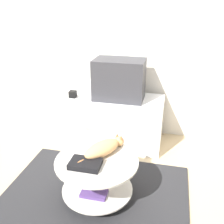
{
  "coord_description": "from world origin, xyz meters",
  "views": [
    {
      "loc": [
        0.61,
        -1.78,
        1.76
      ],
      "look_at": [
        0.03,
        0.68,
        0.63
      ],
      "focal_mm": 42.0,
      "sensor_mm": 36.0,
      "label": 1
    }
  ],
  "objects_px": {
    "tv": "(119,80)",
    "dvd_box": "(85,164)",
    "cat": "(103,148)",
    "speaker": "(73,94)"
  },
  "relations": [
    {
      "from": "dvd_box",
      "to": "tv",
      "type": "bearing_deg",
      "value": 88.09
    },
    {
      "from": "dvd_box",
      "to": "cat",
      "type": "xyz_separation_m",
      "value": [
        0.1,
        0.22,
        0.04
      ]
    },
    {
      "from": "tv",
      "to": "cat",
      "type": "xyz_separation_m",
      "value": [
        0.06,
        -0.98,
        -0.35
      ]
    },
    {
      "from": "cat",
      "to": "tv",
      "type": "bearing_deg",
      "value": 35.83
    },
    {
      "from": "tv",
      "to": "dvd_box",
      "type": "bearing_deg",
      "value": -91.91
    },
    {
      "from": "dvd_box",
      "to": "cat",
      "type": "relative_size",
      "value": 0.52
    },
    {
      "from": "speaker",
      "to": "dvd_box",
      "type": "xyz_separation_m",
      "value": [
        0.53,
        -1.11,
        -0.19
      ]
    },
    {
      "from": "speaker",
      "to": "cat",
      "type": "distance_m",
      "value": 1.1
    },
    {
      "from": "tv",
      "to": "cat",
      "type": "bearing_deg",
      "value": -86.51
    },
    {
      "from": "speaker",
      "to": "cat",
      "type": "relative_size",
      "value": 0.16
    }
  ]
}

